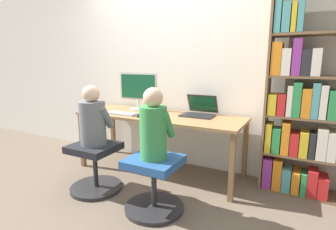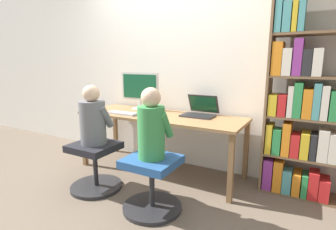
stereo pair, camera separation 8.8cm
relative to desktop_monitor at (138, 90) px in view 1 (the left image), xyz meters
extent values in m
plane|color=brown|center=(0.42, -0.53, -0.97)|extent=(14.00, 14.00, 0.00)
cube|color=white|center=(0.42, 0.22, 0.33)|extent=(10.00, 0.05, 2.60)
cube|color=olive|center=(0.42, -0.19, -0.27)|extent=(2.00, 0.69, 0.03)
cube|color=brown|center=(-0.54, -0.49, -0.63)|extent=(0.05, 0.05, 0.68)
cube|color=brown|center=(1.38, -0.49, -0.63)|extent=(0.05, 0.05, 0.68)
cube|color=brown|center=(-0.54, 0.12, -0.63)|extent=(0.05, 0.05, 0.68)
cube|color=brown|center=(1.38, 0.12, -0.63)|extent=(0.05, 0.05, 0.68)
cylinder|color=beige|center=(0.00, 0.00, -0.25)|extent=(0.22, 0.22, 0.01)
cylinder|color=beige|center=(0.00, 0.00, -0.19)|extent=(0.04, 0.04, 0.11)
cube|color=beige|center=(0.00, 0.00, 0.04)|extent=(0.57, 0.02, 0.36)
cube|color=#144C2D|center=(0.00, -0.01, 0.04)|extent=(0.51, 0.01, 0.31)
cube|color=#2D2D30|center=(0.85, -0.07, -0.25)|extent=(0.37, 0.24, 0.02)
cube|color=black|center=(0.85, -0.07, -0.24)|extent=(0.32, 0.19, 0.00)
cube|color=#2D2D30|center=(0.85, 0.10, -0.13)|extent=(0.37, 0.11, 0.22)
cube|color=#144C2D|center=(0.85, 0.09, -0.13)|extent=(0.32, 0.09, 0.18)
cube|color=#B2B2B7|center=(0.02, -0.38, -0.25)|extent=(0.40, 0.13, 0.02)
cube|color=#97979C|center=(0.02, -0.38, -0.24)|extent=(0.36, 0.11, 0.00)
ellipsoid|color=black|center=(0.28, -0.39, -0.24)|extent=(0.06, 0.11, 0.03)
cylinder|color=#262628|center=(0.05, -0.90, -0.96)|extent=(0.54, 0.54, 0.04)
cylinder|color=#262628|center=(0.05, -0.90, -0.74)|extent=(0.05, 0.05, 0.39)
cube|color=black|center=(0.05, -0.90, -0.51)|extent=(0.45, 0.43, 0.07)
cylinder|color=#262628|center=(0.80, -0.95, -0.96)|extent=(0.54, 0.54, 0.04)
cylinder|color=#262628|center=(0.80, -0.95, -0.74)|extent=(0.05, 0.05, 0.39)
cube|color=#234C84|center=(0.80, -0.95, -0.51)|extent=(0.45, 0.43, 0.07)
cylinder|color=slate|center=(0.05, -0.90, -0.25)|extent=(0.26, 0.26, 0.45)
sphere|color=beige|center=(0.05, -0.90, 0.05)|extent=(0.17, 0.17, 0.17)
cylinder|color=slate|center=(-0.07, -0.84, -0.19)|extent=(0.07, 0.19, 0.25)
cylinder|color=slate|center=(0.17, -0.84, -0.19)|extent=(0.07, 0.19, 0.25)
cylinder|color=#388C47|center=(0.80, -0.95, -0.25)|extent=(0.24, 0.24, 0.46)
sphere|color=beige|center=(0.80, -0.95, 0.06)|extent=(0.17, 0.17, 0.17)
cylinder|color=#388C47|center=(0.68, -0.89, -0.18)|extent=(0.07, 0.19, 0.25)
cylinder|color=#388C47|center=(0.91, -0.89, -0.18)|extent=(0.07, 0.19, 0.25)
cube|color=brown|center=(1.59, 0.02, 0.02)|extent=(0.02, 0.30, 1.99)
cube|color=brown|center=(2.01, 0.02, -0.96)|extent=(0.82, 0.29, 0.02)
cube|color=brown|center=(2.01, 0.02, -0.57)|extent=(0.82, 0.29, 0.02)
cube|color=brown|center=(2.01, 0.02, -0.18)|extent=(0.82, 0.29, 0.02)
cube|color=brown|center=(2.01, 0.02, 0.22)|extent=(0.82, 0.29, 0.02)
cube|color=brown|center=(2.01, 0.02, 0.61)|extent=(0.82, 0.29, 0.02)
cube|color=#8C338C|center=(1.66, -0.04, -0.79)|extent=(0.09, 0.17, 0.32)
cube|color=orange|center=(1.75, -0.01, -0.79)|extent=(0.08, 0.24, 0.32)
cube|color=teal|center=(1.84, -0.04, -0.83)|extent=(0.08, 0.18, 0.24)
cube|color=orange|center=(1.93, -0.01, -0.84)|extent=(0.07, 0.24, 0.22)
cube|color=#2D8C47|center=(2.00, -0.03, -0.84)|extent=(0.05, 0.19, 0.23)
cube|color=red|center=(2.07, -0.03, -0.81)|extent=(0.09, 0.18, 0.27)
cube|color=red|center=(2.16, -0.02, -0.84)|extent=(0.09, 0.22, 0.21)
cube|color=gold|center=(1.64, -0.03, -0.41)|extent=(0.06, 0.20, 0.30)
cube|color=#2D8C47|center=(1.71, -0.04, -0.43)|extent=(0.07, 0.17, 0.26)
cube|color=orange|center=(1.80, -0.02, -0.39)|extent=(0.07, 0.21, 0.33)
cube|color=red|center=(1.88, -0.03, -0.44)|extent=(0.08, 0.20, 0.23)
cube|color=gold|center=(1.96, -0.01, -0.43)|extent=(0.07, 0.23, 0.25)
cube|color=#262628|center=(2.03, -0.03, -0.43)|extent=(0.05, 0.19, 0.25)
cube|color=silver|center=(2.11, -0.04, -0.41)|extent=(0.08, 0.18, 0.30)
cube|color=silver|center=(2.19, 0.00, -0.42)|extent=(0.08, 0.25, 0.27)
cube|color=gold|center=(1.65, -0.02, -0.06)|extent=(0.08, 0.22, 0.21)
cube|color=red|center=(1.73, -0.04, -0.06)|extent=(0.07, 0.17, 0.21)
cube|color=silver|center=(1.80, -0.04, -0.02)|extent=(0.05, 0.18, 0.30)
cube|color=#2D8C47|center=(1.87, -0.01, 0.00)|extent=(0.07, 0.24, 0.33)
cube|color=orange|center=(1.95, 0.00, -0.03)|extent=(0.08, 0.25, 0.28)
cube|color=teal|center=(2.02, -0.02, 0.00)|extent=(0.06, 0.22, 0.33)
cube|color=silver|center=(2.09, -0.04, -0.01)|extent=(0.06, 0.18, 0.31)
cube|color=#2D8C47|center=(2.16, -0.01, -0.03)|extent=(0.07, 0.23, 0.27)
cube|color=orange|center=(1.66, -0.01, 0.38)|extent=(0.09, 0.23, 0.31)
cube|color=silver|center=(1.74, -0.02, 0.35)|extent=(0.08, 0.21, 0.25)
cube|color=#8C338C|center=(1.83, -0.01, 0.40)|extent=(0.08, 0.23, 0.34)
cube|color=#262628|center=(1.91, -0.04, 0.35)|extent=(0.08, 0.18, 0.24)
cube|color=silver|center=(1.99, 0.00, 0.35)|extent=(0.08, 0.25, 0.25)
cube|color=teal|center=(1.64, 0.00, 0.77)|extent=(0.06, 0.25, 0.31)
cube|color=teal|center=(1.71, -0.03, 0.75)|extent=(0.07, 0.19, 0.27)
cube|color=gold|center=(1.78, -0.01, 0.75)|extent=(0.04, 0.24, 0.27)
cube|color=teal|center=(1.83, -0.03, 0.79)|extent=(0.05, 0.19, 0.33)
camera|label=1|loc=(1.92, -2.83, 0.35)|focal=28.00mm
camera|label=2|loc=(2.00, -2.79, 0.35)|focal=28.00mm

